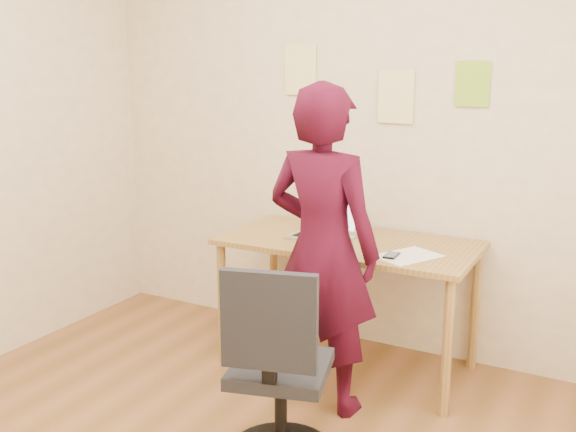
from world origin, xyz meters
The scene contains 10 objects.
room centered at (0.00, 0.00, 1.35)m, with size 3.58×3.58×2.78m.
desk centered at (0.11, 1.38, 0.65)m, with size 1.40×0.70×0.74m.
laptop centered at (-0.04, 1.39, 0.79)m, with size 0.37×0.33×0.25m.
paper_sheet centered at (0.49, 1.24, 0.74)m, with size 0.22×0.32×0.00m, color white.
phone centered at (0.42, 1.20, 0.74)m, with size 0.06×0.12×0.01m.
wall_note_left centered at (-0.38, 1.74, 1.66)m, with size 0.21×0.00×0.30m, color #ECDB8D.
wall_note_mid centered at (0.23, 1.74, 1.51)m, with size 0.21×0.00×0.30m, color #ECDB8D.
wall_note_right centered at (0.65, 1.74, 1.59)m, with size 0.18×0.00×0.24m, color #8ABD2A.
office_chair centered at (0.23, 0.34, 0.39)m, with size 0.49×0.50×0.91m.
person centered at (0.17, 0.91, 0.81)m, with size 0.59×0.39×1.62m, color #360717.
Camera 1 is at (1.44, -1.80, 1.67)m, focal length 40.00 mm.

